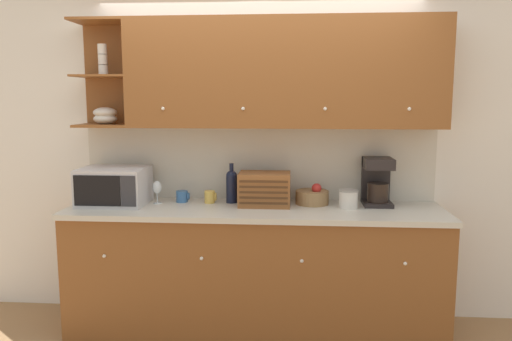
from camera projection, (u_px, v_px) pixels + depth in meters
ground_plane at (258, 310)px, 4.18m from camera, size 24.00×24.00×0.00m
wall_back at (258, 156)px, 4.02m from camera, size 5.18×0.06×2.60m
counter_unit at (255, 269)px, 3.79m from camera, size 2.80×0.68×0.95m
backsplash_panel at (258, 163)px, 3.99m from camera, size 2.78×0.01×0.59m
upper_cabinets at (279, 74)px, 3.72m from camera, size 2.78×0.35×0.81m
microwave at (114, 186)px, 3.82m from camera, size 0.50×0.41×0.28m
wine_glass at (157, 188)px, 3.84m from camera, size 0.07×0.07×0.18m
mug_blue_second at (182, 196)px, 3.91m from camera, size 0.10×0.09×0.09m
mug at (210, 197)px, 3.88m from camera, size 0.09×0.08×0.10m
wine_bottle at (232, 185)px, 3.87m from camera, size 0.09×0.09×0.31m
bread_box at (265, 189)px, 3.77m from camera, size 0.39×0.27×0.25m
fruit_basket at (312, 197)px, 3.84m from camera, size 0.25×0.25×0.16m
storage_canister at (348, 199)px, 3.69m from camera, size 0.14×0.14×0.14m
coffee_maker at (377, 181)px, 3.80m from camera, size 0.21×0.26×0.36m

